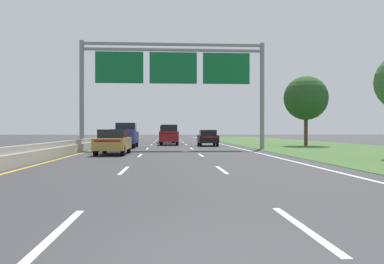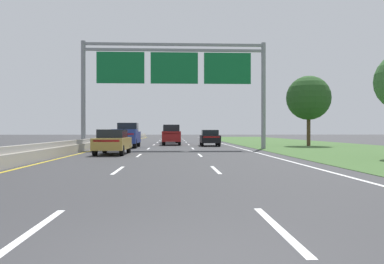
% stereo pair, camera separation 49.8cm
% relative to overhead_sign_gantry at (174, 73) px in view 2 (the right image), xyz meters
% --- Properties ---
extents(ground_plane, '(220.00, 220.00, 0.00)m').
position_rel_overhead_sign_gantry_xyz_m(ground_plane, '(-0.30, 7.37, -6.22)').
color(ground_plane, '#333335').
extents(lane_striping, '(11.96, 106.00, 0.01)m').
position_rel_overhead_sign_gantry_xyz_m(lane_striping, '(-0.30, 6.91, -6.22)').
color(lane_striping, white).
rests_on(lane_striping, ground).
extents(grass_verge_right, '(14.00, 110.00, 0.02)m').
position_rel_overhead_sign_gantry_xyz_m(grass_verge_right, '(13.65, 7.37, -6.21)').
color(grass_verge_right, '#3D602D').
rests_on(grass_verge_right, ground).
extents(median_barrier_concrete, '(0.60, 110.00, 0.85)m').
position_rel_overhead_sign_gantry_xyz_m(median_barrier_concrete, '(-6.90, 7.37, -5.87)').
color(median_barrier_concrete, '#A8A399').
rests_on(median_barrier_concrete, ground).
extents(overhead_sign_gantry, '(15.06, 0.42, 8.75)m').
position_rel_overhead_sign_gantry_xyz_m(overhead_sign_gantry, '(0.00, 0.00, 0.00)').
color(overhead_sign_gantry, gray).
rests_on(overhead_sign_gantry, ground).
extents(pickup_truck_blue, '(2.02, 5.41, 2.20)m').
position_rel_overhead_sign_gantry_xyz_m(pickup_truck_blue, '(-4.19, 3.18, -5.15)').
color(pickup_truck_blue, navy).
rests_on(pickup_truck_blue, ground).
extents(car_black_right_lane_sedan, '(1.92, 4.44, 1.57)m').
position_rel_overhead_sign_gantry_xyz_m(car_black_right_lane_sedan, '(3.49, 6.53, -5.41)').
color(car_black_right_lane_sedan, black).
rests_on(car_black_right_lane_sedan, ground).
extents(car_gold_left_lane_sedan, '(1.91, 4.44, 1.57)m').
position_rel_overhead_sign_gantry_xyz_m(car_gold_left_lane_sedan, '(-3.90, -7.04, -5.41)').
color(car_gold_left_lane_sedan, '#A38438').
rests_on(car_gold_left_lane_sedan, ground).
extents(car_navy_centre_lane_suv, '(1.97, 4.73, 2.11)m').
position_rel_overhead_sign_gantry_xyz_m(car_navy_centre_lane_suv, '(-0.52, 16.52, -5.13)').
color(car_navy_centre_lane_suv, '#161E47').
rests_on(car_navy_centre_lane_suv, ground).
extents(car_red_centre_lane_suv, '(1.92, 4.71, 2.11)m').
position_rel_overhead_sign_gantry_xyz_m(car_red_centre_lane_suv, '(-0.28, 9.35, -5.13)').
color(car_red_centre_lane_suv, maroon).
rests_on(car_red_centre_lane_suv, ground).
extents(roadside_tree_mid, '(4.31, 4.31, 6.86)m').
position_rel_overhead_sign_gantry_xyz_m(roadside_tree_mid, '(13.12, 5.83, -1.53)').
color(roadside_tree_mid, '#4C3823').
rests_on(roadside_tree_mid, ground).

